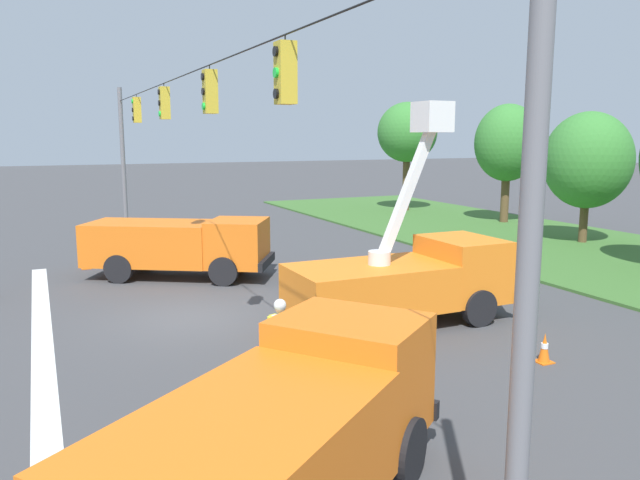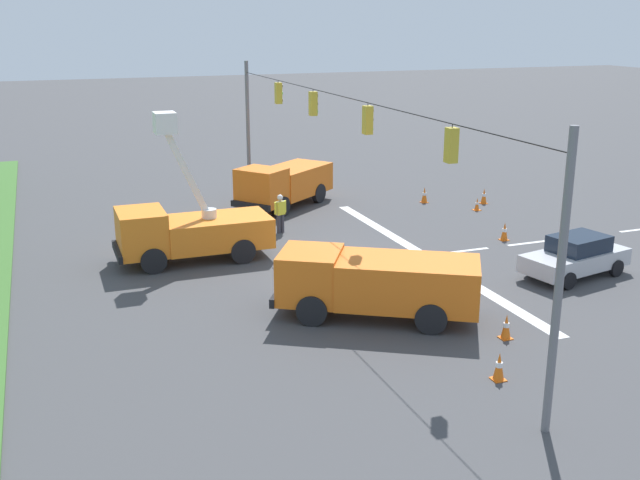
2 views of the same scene
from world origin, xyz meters
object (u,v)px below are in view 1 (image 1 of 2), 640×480
at_px(utility_truck_bucket_lift, 407,276).
at_px(utility_truck_support_near, 288,435).
at_px(tree_far_west, 407,133).
at_px(road_worker, 280,335).
at_px(traffic_cone_near_bucket, 125,246).
at_px(utility_truck_support_far, 179,244).
at_px(traffic_cone_lane_edge_b, 544,348).
at_px(traffic_cone_foreground_right, 86,259).
at_px(tree_west, 508,143).
at_px(tree_centre, 588,160).

distance_m(utility_truck_bucket_lift, utility_truck_support_near, 9.44).
distance_m(tree_far_west, road_worker, 30.46).
distance_m(utility_truck_bucket_lift, traffic_cone_near_bucket, 14.45).
xyz_separation_m(utility_truck_bucket_lift, road_worker, (2.53, -4.63, -0.30)).
relative_size(tree_far_west, traffic_cone_near_bucket, 9.12).
xyz_separation_m(road_worker, traffic_cone_near_bucket, (-15.76, -1.10, -0.60)).
xyz_separation_m(utility_truck_support_near, utility_truck_support_far, (-15.10, 1.76, -0.01)).
relative_size(road_worker, traffic_cone_near_bucket, 2.23).
distance_m(tree_far_west, traffic_cone_lane_edge_b, 28.75).
bearing_deg(utility_truck_bucket_lift, traffic_cone_lane_edge_b, 16.48).
relative_size(utility_truck_bucket_lift, road_worker, 3.47).
bearing_deg(traffic_cone_foreground_right, utility_truck_bucket_lift, 34.20).
bearing_deg(tree_west, utility_truck_support_near, -45.79).
bearing_deg(tree_far_west, road_worker, -37.04).
distance_m(tree_centre, traffic_cone_lane_edge_b, 17.59).
distance_m(utility_truck_bucket_lift, traffic_cone_foreground_right, 13.32).
xyz_separation_m(tree_centre, utility_truck_support_near, (14.27, -20.54, -2.68)).
height_order(utility_truck_support_far, traffic_cone_foreground_right, utility_truck_support_far).
relative_size(tree_centre, utility_truck_bucket_lift, 1.00).
height_order(utility_truck_bucket_lift, traffic_cone_foreground_right, utility_truck_bucket_lift).
distance_m(tree_centre, utility_truck_support_near, 25.15).
xyz_separation_m(tree_west, utility_truck_bucket_lift, (14.22, -15.64, -3.32)).
xyz_separation_m(utility_truck_support_far, traffic_cone_lane_edge_b, (11.98, 5.67, -0.89)).
xyz_separation_m(tree_far_west, traffic_cone_foreground_right, (10.55, -21.00, -4.85)).
xyz_separation_m(tree_west, road_worker, (16.76, -20.27, -3.62)).
xyz_separation_m(tree_far_west, traffic_cone_near_bucket, (8.31, -19.26, -4.84)).
distance_m(tree_centre, utility_truck_support_far, 19.00).
bearing_deg(tree_centre, road_worker, -62.79).
xyz_separation_m(utility_truck_support_far, road_worker, (10.56, -0.14, -0.23)).
bearing_deg(tree_centre, utility_truck_support_far, -92.53).
height_order(utility_truck_support_near, road_worker, utility_truck_support_near).
bearing_deg(traffic_cone_lane_edge_b, traffic_cone_foreground_right, -149.97).
bearing_deg(utility_truck_bucket_lift, utility_truck_support_far, -150.75).
xyz_separation_m(road_worker, traffic_cone_foreground_right, (-13.53, -2.84, -0.61)).
bearing_deg(tree_centre, traffic_cone_near_bucket, -106.77).
bearing_deg(traffic_cone_foreground_right, tree_centre, 80.10).
distance_m(tree_far_west, tree_west, 7.64).
xyz_separation_m(tree_centre, utility_truck_support_far, (-0.83, -18.79, -2.69)).
xyz_separation_m(utility_truck_bucket_lift, utility_truck_support_far, (-8.03, -4.50, -0.07)).
height_order(tree_far_west, traffic_cone_lane_edge_b, tree_far_west).
bearing_deg(utility_truck_support_far, tree_far_west, 126.85).
height_order(tree_centre, utility_truck_support_far, tree_centre).
bearing_deg(road_worker, utility_truck_support_near, -19.65).
height_order(tree_far_west, utility_truck_support_near, tree_far_west).
relative_size(utility_truck_bucket_lift, traffic_cone_foreground_right, 7.86).
height_order(tree_centre, traffic_cone_foreground_right, tree_centre).
distance_m(tree_west, traffic_cone_near_bucket, 21.80).
distance_m(utility_truck_support_far, traffic_cone_near_bucket, 5.41).
distance_m(traffic_cone_near_bucket, traffic_cone_lane_edge_b, 18.52).
distance_m(tree_centre, road_worker, 21.48).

